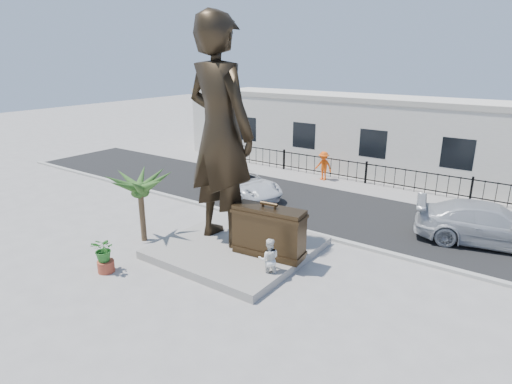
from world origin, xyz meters
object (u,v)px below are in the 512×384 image
at_px(statue, 220,133).
at_px(tourist, 269,259).
at_px(suitcase, 269,232).
at_px(car_white, 240,184).

bearing_deg(statue, tourist, 165.76).
bearing_deg(statue, suitcase, -177.14).
height_order(suitcase, car_white, suitcase).
relative_size(statue, car_white, 1.63).
distance_m(statue, car_white, 7.05).
bearing_deg(statue, car_white, -51.30).
relative_size(statue, suitcase, 3.25).
bearing_deg(car_white, suitcase, -120.29).
height_order(statue, suitcase, statue).
height_order(statue, tourist, statue).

